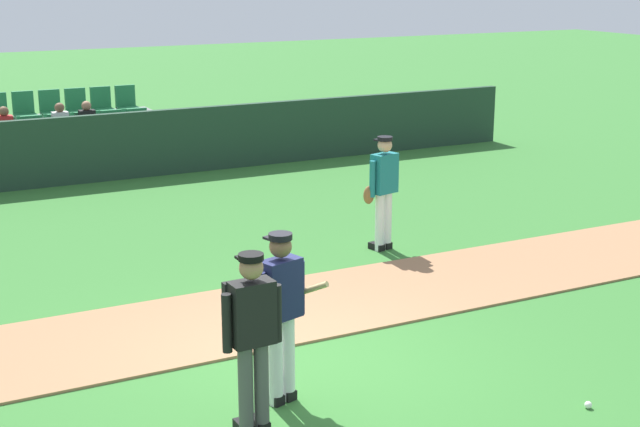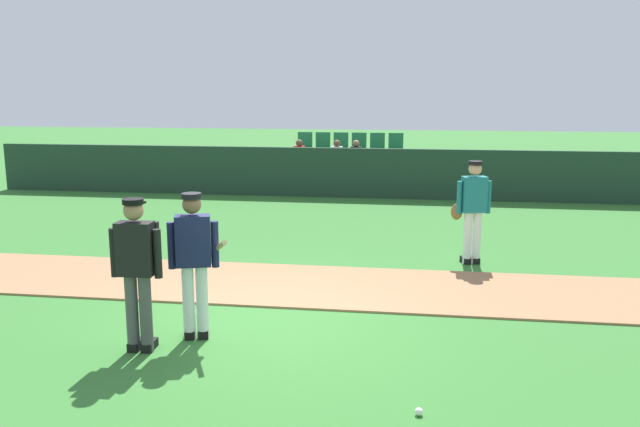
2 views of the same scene
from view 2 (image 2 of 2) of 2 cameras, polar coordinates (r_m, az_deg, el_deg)
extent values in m
plane|color=#33702D|center=(8.52, -5.64, -9.34)|extent=(80.00, 80.00, 0.00)
cube|color=#9E704C|center=(9.96, -3.45, -6.19)|extent=(28.00, 2.13, 0.03)
cube|color=#1E3828|center=(17.83, 1.98, 3.59)|extent=(20.00, 0.16, 1.36)
cube|color=slate|center=(19.32, 2.46, 2.58)|extent=(3.90, 2.10, 0.30)
cube|color=slate|center=(18.86, 2.33, 3.44)|extent=(3.80, 0.85, 0.40)
cube|color=#237542|center=(18.92, -1.85, 4.24)|extent=(0.44, 0.40, 0.08)
cube|color=#237542|center=(19.11, -1.74, 5.06)|extent=(0.44, 0.08, 0.50)
cube|color=red|center=(18.94, -1.83, 5.15)|extent=(0.32, 0.22, 0.52)
sphere|color=brown|center=(18.91, -1.84, 6.21)|extent=(0.20, 0.20, 0.20)
cube|color=#237542|center=(18.83, -0.20, 4.21)|extent=(0.44, 0.40, 0.08)
cube|color=#237542|center=(19.02, -0.10, 5.03)|extent=(0.44, 0.08, 0.50)
cube|color=#237542|center=(18.76, 1.46, 4.18)|extent=(0.44, 0.40, 0.08)
cube|color=#237542|center=(18.95, 1.55, 5.01)|extent=(0.44, 0.08, 0.50)
cube|color=silver|center=(18.78, 1.49, 5.11)|extent=(0.32, 0.22, 0.52)
sphere|color=brown|center=(18.75, 1.49, 6.17)|extent=(0.20, 0.20, 0.20)
cube|color=#237542|center=(18.70, 3.14, 4.15)|extent=(0.44, 0.40, 0.08)
cube|color=#237542|center=(18.89, 3.21, 4.98)|extent=(0.44, 0.08, 0.50)
cube|color=black|center=(18.72, 3.16, 5.08)|extent=(0.32, 0.22, 0.52)
sphere|color=#9E7051|center=(18.69, 3.18, 6.14)|extent=(0.20, 0.20, 0.20)
cube|color=#237542|center=(18.66, 4.83, 4.11)|extent=(0.44, 0.40, 0.08)
cube|color=#237542|center=(18.85, 4.88, 4.94)|extent=(0.44, 0.08, 0.50)
cube|color=#237542|center=(18.63, 6.52, 4.07)|extent=(0.44, 0.40, 0.08)
cube|color=#237542|center=(18.82, 6.56, 4.90)|extent=(0.44, 0.08, 0.50)
cube|color=slate|center=(19.65, 2.60, 4.92)|extent=(3.80, 0.85, 0.40)
cube|color=#237542|center=(19.72, -1.42, 5.67)|extent=(0.44, 0.40, 0.08)
cube|color=#237542|center=(19.91, -1.31, 6.45)|extent=(0.44, 0.08, 0.50)
cube|color=#237542|center=(19.63, 0.17, 5.65)|extent=(0.44, 0.40, 0.08)
cube|color=#237542|center=(19.83, 0.26, 6.43)|extent=(0.44, 0.08, 0.50)
cube|color=#237542|center=(19.56, 1.77, 5.63)|extent=(0.44, 0.40, 0.08)
cube|color=#237542|center=(19.75, 1.85, 6.41)|extent=(0.44, 0.08, 0.50)
cube|color=#237542|center=(19.50, 3.39, 5.60)|extent=(0.44, 0.40, 0.08)
cube|color=#237542|center=(19.70, 3.45, 6.38)|extent=(0.44, 0.08, 0.50)
cube|color=#237542|center=(19.46, 5.01, 5.57)|extent=(0.44, 0.40, 0.08)
cube|color=#237542|center=(19.66, 5.06, 6.35)|extent=(0.44, 0.08, 0.50)
cube|color=#237542|center=(19.44, 6.63, 5.53)|extent=(0.44, 0.40, 0.08)
cube|color=#237542|center=(19.63, 6.67, 6.31)|extent=(0.44, 0.08, 0.50)
cylinder|color=white|center=(7.91, -11.46, -7.67)|extent=(0.14, 0.14, 0.90)
cylinder|color=white|center=(7.90, -10.29, -7.65)|extent=(0.14, 0.14, 0.90)
cube|color=black|center=(8.10, -11.32, -10.22)|extent=(0.19, 0.28, 0.10)
cube|color=black|center=(8.09, -10.17, -10.20)|extent=(0.19, 0.28, 0.10)
cube|color=#191E47|center=(7.70, -11.07, -2.36)|extent=(0.45, 0.32, 0.60)
cylinder|color=#191E47|center=(7.73, -12.91, -2.76)|extent=(0.09, 0.09, 0.55)
cylinder|color=#191E47|center=(7.70, -9.20, -2.67)|extent=(0.09, 0.09, 0.55)
sphere|color=brown|center=(7.61, -11.19, 0.80)|extent=(0.22, 0.22, 0.22)
cylinder|color=black|center=(7.60, -11.21, 1.54)|extent=(0.23, 0.23, 0.06)
cube|color=black|center=(7.70, -11.16, 1.44)|extent=(0.21, 0.17, 0.02)
cylinder|color=tan|center=(7.82, -9.16, -3.22)|extent=(0.49, 0.70, 0.41)
cylinder|color=#4C4C4C|center=(7.70, -16.15, -8.39)|extent=(0.14, 0.14, 0.90)
cylinder|color=#4C4C4C|center=(7.65, -15.02, -8.48)|extent=(0.14, 0.14, 0.90)
cube|color=black|center=(7.89, -15.83, -11.00)|extent=(0.13, 0.26, 0.10)
cube|color=black|center=(7.84, -14.72, -11.10)|extent=(0.13, 0.26, 0.10)
cube|color=black|center=(7.47, -15.88, -2.99)|extent=(0.41, 0.24, 0.60)
cylinder|color=black|center=(7.57, -17.62, -3.28)|extent=(0.09, 0.09, 0.55)
cylinder|color=black|center=(7.39, -14.06, -3.44)|extent=(0.09, 0.09, 0.55)
sphere|color=#9E7051|center=(7.38, -16.05, 0.26)|extent=(0.22, 0.22, 0.22)
cylinder|color=black|center=(7.36, -16.09, 1.02)|extent=(0.23, 0.23, 0.06)
cube|color=black|center=(7.46, -15.79, 0.93)|extent=(0.18, 0.13, 0.02)
cube|color=black|center=(7.58, -15.52, -2.76)|extent=(0.44, 0.10, 0.56)
cylinder|color=white|center=(11.29, 12.81, -2.11)|extent=(0.14, 0.14, 0.90)
cylinder|color=white|center=(11.35, 13.57, -2.09)|extent=(0.14, 0.14, 0.90)
cube|color=black|center=(11.44, 12.63, -4.00)|extent=(0.18, 0.28, 0.10)
cube|color=black|center=(11.50, 13.38, -3.97)|extent=(0.18, 0.28, 0.10)
cube|color=#197075|center=(11.18, 13.36, 1.65)|extent=(0.44, 0.31, 0.60)
cylinder|color=#197075|center=(11.11, 12.13, 1.38)|extent=(0.09, 0.09, 0.55)
cylinder|color=#197075|center=(11.27, 14.54, 1.41)|extent=(0.09, 0.09, 0.55)
sphere|color=tan|center=(11.12, 13.45, 3.84)|extent=(0.22, 0.22, 0.22)
cylinder|color=black|center=(11.11, 13.48, 4.35)|extent=(0.23, 0.23, 0.06)
cube|color=black|center=(11.21, 13.30, 4.25)|extent=(0.20, 0.16, 0.02)
ellipsoid|color=brown|center=(11.19, 11.90, 0.16)|extent=(0.22, 0.17, 0.28)
sphere|color=white|center=(6.27, 8.67, -16.80)|extent=(0.07, 0.07, 0.07)
camera|label=1|loc=(6.20, -89.85, 12.40)|focal=51.81mm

